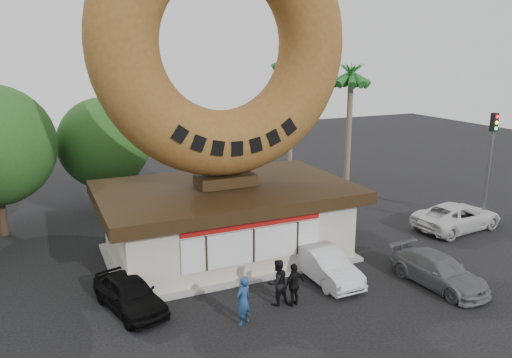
{
  "coord_description": "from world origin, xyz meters",
  "views": [
    {
      "loc": [
        -7.6,
        -14.21,
        9.14
      ],
      "look_at": [
        0.6,
        4.0,
        4.0
      ],
      "focal_mm": 35.0,
      "sensor_mm": 36.0,
      "label": 1
    }
  ],
  "objects": [
    {
      "name": "car_silver",
      "position": [
        2.73,
        1.87,
        0.66
      ],
      "size": [
        1.47,
        4.01,
        1.31
      ],
      "primitive_type": "imported",
      "rotation": [
        0.0,
        0.0,
        0.02
      ],
      "color": "silver",
      "rests_on": "ground"
    },
    {
      "name": "palm_far",
      "position": [
        11.0,
        12.5,
        7.48
      ],
      "size": [
        2.6,
        2.6,
        8.75
      ],
      "color": "#726651",
      "rests_on": "ground"
    },
    {
      "name": "traffic_signal",
      "position": [
        14.0,
        3.99,
        3.87
      ],
      "size": [
        0.3,
        0.38,
        6.07
      ],
      "color": "#59595E",
      "rests_on": "ground"
    },
    {
      "name": "car_black",
      "position": [
        -5.04,
        2.63,
        0.65
      ],
      "size": [
        2.46,
        4.07,
        1.3
      ],
      "primitive_type": "imported",
      "rotation": [
        0.0,
        0.0,
        0.26
      ],
      "color": "black",
      "rests_on": "ground"
    },
    {
      "name": "car_white",
      "position": [
        12.3,
        4.15,
        0.7
      ],
      "size": [
        5.25,
        2.82,
        1.4
      ],
      "primitive_type": "imported",
      "rotation": [
        0.0,
        0.0,
        1.67
      ],
      "color": "silver",
      "rests_on": "ground"
    },
    {
      "name": "tree_mid",
      "position": [
        -4.0,
        15.0,
        4.02
      ],
      "size": [
        5.2,
        5.2,
        6.63
      ],
      "color": "#473321",
      "rests_on": "ground"
    },
    {
      "name": "giant_donut",
      "position": [
        0.0,
        6.0,
        9.42
      ],
      "size": [
        11.25,
        2.87,
        11.25
      ],
      "primitive_type": "torus",
      "rotation": [
        1.57,
        0.0,
        0.0
      ],
      "color": "brown",
      "rests_on": "donut_shop"
    },
    {
      "name": "person_right",
      "position": [
        0.55,
        0.49,
        0.82
      ],
      "size": [
        1.05,
        0.7,
        1.65
      ],
      "primitive_type": "imported",
      "rotation": [
        0.0,
        0.0,
        3.48
      ],
      "color": "black",
      "rests_on": "ground"
    },
    {
      "name": "person_left",
      "position": [
        -1.66,
        0.04,
        0.88
      ],
      "size": [
        0.76,
        0.65,
        1.76
      ],
      "primitive_type": "imported",
      "rotation": [
        0.0,
        0.0,
        3.56
      ],
      "color": "navy",
      "rests_on": "ground"
    },
    {
      "name": "person_center",
      "position": [
        0.03,
        0.81,
        0.88
      ],
      "size": [
        0.95,
        0.79,
        1.75
      ],
      "primitive_type": "imported",
      "rotation": [
        0.0,
        0.0,
        3.3
      ],
      "color": "black",
      "rests_on": "ground"
    },
    {
      "name": "ground",
      "position": [
        0.0,
        0.0,
        0.0
      ],
      "size": [
        90.0,
        90.0,
        0.0
      ],
      "primitive_type": "plane",
      "color": "black",
      "rests_on": "ground"
    },
    {
      "name": "donut_shop",
      "position": [
        0.0,
        5.98,
        1.77
      ],
      "size": [
        11.2,
        7.2,
        3.8
      ],
      "color": "beige",
      "rests_on": "ground"
    },
    {
      "name": "palm_near",
      "position": [
        7.5,
        14.0,
        8.41
      ],
      "size": [
        2.6,
        2.6,
        9.75
      ],
      "color": "#726651",
      "rests_on": "ground"
    },
    {
      "name": "street_lamp",
      "position": [
        -1.86,
        16.0,
        4.48
      ],
      "size": [
        2.11,
        0.2,
        8.0
      ],
      "color": "#59595E",
      "rests_on": "ground"
    },
    {
      "name": "car_grey",
      "position": [
        6.62,
        -0.44,
        0.62
      ],
      "size": [
        2.1,
        4.4,
        1.24
      ],
      "primitive_type": "imported",
      "rotation": [
        0.0,
        0.0,
        0.09
      ],
      "color": "slate",
      "rests_on": "ground"
    }
  ]
}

